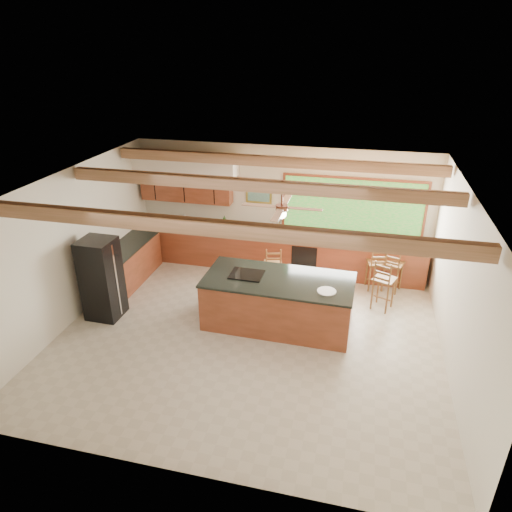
# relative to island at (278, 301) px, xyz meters

# --- Properties ---
(ground) EXTENTS (7.20, 7.20, 0.00)m
(ground) POSITION_rel_island_xyz_m (-0.47, -0.53, -0.51)
(ground) COLOR #BFB49E
(ground) RESTS_ON ground
(room_shell) EXTENTS (7.27, 6.54, 3.02)m
(room_shell) POSITION_rel_island_xyz_m (-0.64, 0.12, 1.71)
(room_shell) COLOR beige
(room_shell) RESTS_ON ground
(counter_run) EXTENTS (7.12, 3.10, 1.26)m
(counter_run) POSITION_rel_island_xyz_m (-1.29, 1.99, -0.04)
(counter_run) COLOR brown
(counter_run) RESTS_ON ground
(island) EXTENTS (2.93, 1.43, 1.03)m
(island) POSITION_rel_island_xyz_m (0.00, 0.00, 0.00)
(island) COLOR brown
(island) RESTS_ON ground
(refrigerator) EXTENTS (0.68, 0.66, 1.70)m
(refrigerator) POSITION_rel_island_xyz_m (-3.52, -0.53, 0.34)
(refrigerator) COLOR black
(refrigerator) RESTS_ON ground
(bar_stool_a) EXTENTS (0.47, 0.47, 1.09)m
(bar_stool_a) POSITION_rel_island_xyz_m (-0.37, 1.24, 0.14)
(bar_stool_a) COLOR brown
(bar_stool_a) RESTS_ON ground
(bar_stool_b) EXTENTS (0.47, 0.47, 1.09)m
(bar_stool_b) POSITION_rel_island_xyz_m (1.88, 1.86, 0.14)
(bar_stool_b) COLOR brown
(bar_stool_b) RESTS_ON ground
(bar_stool_c) EXTENTS (0.51, 0.51, 1.11)m
(bar_stool_c) POSITION_rel_island_xyz_m (2.26, 1.86, 0.15)
(bar_stool_c) COLOR brown
(bar_stool_c) RESTS_ON ground
(bar_stool_d) EXTENTS (0.54, 0.54, 1.15)m
(bar_stool_d) POSITION_rel_island_xyz_m (2.04, 1.01, 0.18)
(bar_stool_d) COLOR brown
(bar_stool_d) RESTS_ON ground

